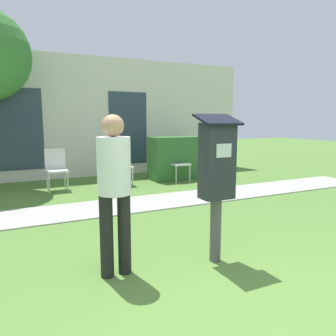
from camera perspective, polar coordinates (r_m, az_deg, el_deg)
ground_plane at (r=2.79m, az=17.45°, el=-25.20°), size 40.00×40.00×0.00m
sidewalk at (r=5.92m, az=-8.95°, el=-6.61°), size 12.00×1.10×0.02m
building_facade at (r=9.10m, az=-15.70°, el=8.48°), size 10.00×0.26×3.20m
parking_meter at (r=3.48m, az=8.51°, el=-0.14°), size 0.44×0.31×1.59m
person_standing at (r=3.18m, az=-9.34°, el=-2.58°), size 0.32×0.32×1.58m
outdoor_chair_left at (r=7.54m, az=-18.91°, el=0.29°), size 0.44×0.44×0.90m
outdoor_chair_middle at (r=7.80m, az=-8.23°, el=0.90°), size 0.44×0.44×0.90m
outdoor_chair_right at (r=8.23m, az=1.70°, el=1.38°), size 0.44×0.44×0.90m
hedge_row at (r=8.56m, az=2.15°, el=1.79°), size 1.62×0.60×1.10m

